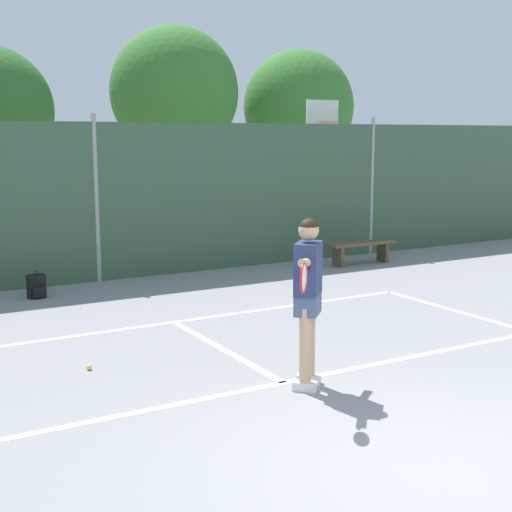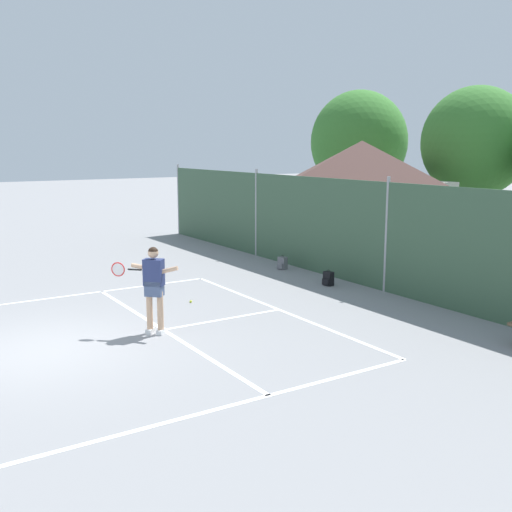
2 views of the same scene
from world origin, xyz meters
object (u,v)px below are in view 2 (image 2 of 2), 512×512
(tennis_ball, at_px, (191,301))
(backpack_grey, at_px, (282,263))
(backpack_black, at_px, (328,279))
(tennis_player, at_px, (153,282))

(tennis_ball, distance_m, backpack_grey, 4.89)
(tennis_ball, xyz_separation_m, backpack_black, (0.38, 4.14, 0.16))
(tennis_player, bearing_deg, backpack_grey, 123.69)
(backpack_grey, distance_m, backpack_black, 2.60)
(tennis_ball, bearing_deg, tennis_player, -43.25)
(tennis_player, bearing_deg, backpack_black, 104.24)
(tennis_ball, height_order, backpack_grey, backpack_grey)
(tennis_player, height_order, tennis_ball, tennis_player)
(tennis_ball, bearing_deg, backpack_black, 84.78)
(tennis_player, height_order, backpack_black, tennis_player)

